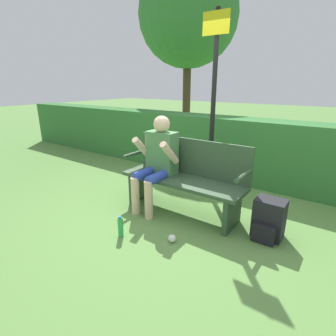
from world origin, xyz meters
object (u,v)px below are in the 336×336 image
Objects in this scene: backpack at (268,220)px; tree at (188,16)px; signpost at (213,95)px; park_bench at (184,177)px; water_bottle at (121,227)px; person_seated at (158,158)px.

backpack is 7.00m from tree.
signpost reaches higher than backpack.
park_bench is at bearing -58.38° from tree.
signpost reaches higher than water_bottle.
backpack is (1.14, -0.02, -0.27)m from park_bench.
backpack is 1.92m from signpost.
water_bottle is at bearing -65.06° from tree.
person_seated is 1.59m from backpack.
signpost reaches higher than person_seated.
water_bottle is at bearing -144.76° from backpack.
park_bench is 0.64× the size of signpost.
person_seated is 4.98× the size of water_bottle.
backpack is (1.51, 0.11, -0.50)m from person_seated.
tree reaches higher than backpack.
person_seated is at bearing -62.35° from tree.
signpost is (0.35, 0.90, 0.81)m from person_seated.
person_seated is 0.25× the size of tree.
backpack is 1.70m from water_bottle.
person_seated reaches higher than park_bench.
water_bottle is at bearing -81.90° from person_seated.
backpack is 1.79× the size of water_bottle.
park_bench is 1.33× the size of person_seated.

